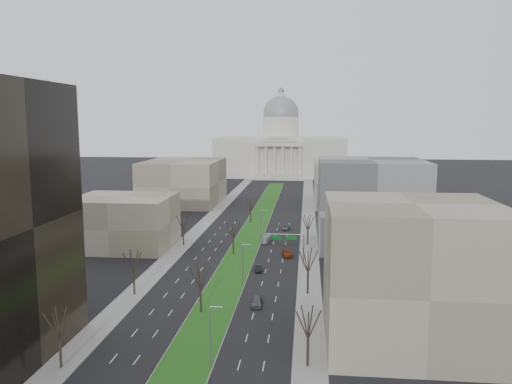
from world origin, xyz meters
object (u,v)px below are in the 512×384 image
Objects in this scene: car_red at (287,253)px; box_van at (267,239)px; car_grey_far at (286,227)px; car_black at (258,268)px; car_grey_near at (257,301)px.

box_van is (-6.47, 14.50, 0.16)m from car_red.
box_van reaches higher than car_grey_far.
car_black is 28.08m from box_van.
car_red is at bearing -82.36° from car_grey_far.
car_red reaches higher than car_black.
car_black is 0.60× the size of box_van.
car_grey_near is 0.71× the size of box_van.
car_red is (4.27, 35.25, -0.03)m from car_grey_near.
car_grey_near reaches higher than car_black.
car_grey_near is 21.76m from car_black.
car_grey_far is at bearing 78.87° from car_black.
car_grey_far is (4.39, 45.28, -0.04)m from car_black.
car_grey_far is 17.86m from box_van.
car_black is 0.90× the size of car_grey_far.
car_black is at bearing -80.25° from box_van.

